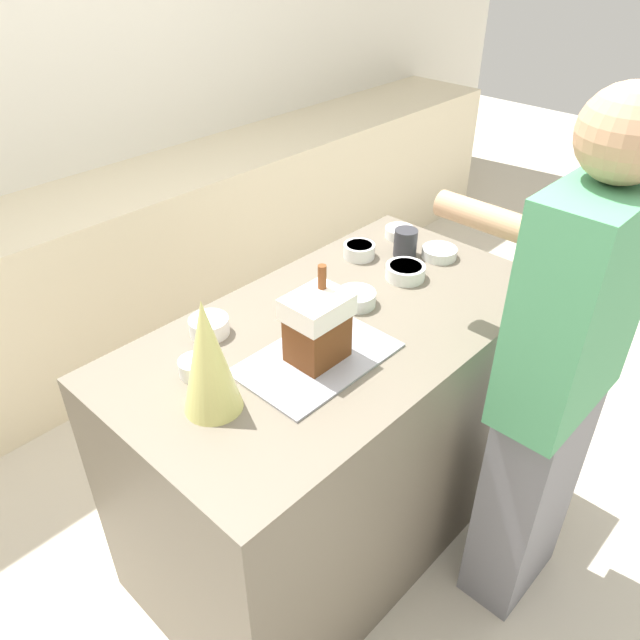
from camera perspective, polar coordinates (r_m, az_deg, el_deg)
ground_plane at (r=2.61m, az=1.40°, el=-17.96°), size 12.00×12.00×0.00m
wall_back at (r=3.31m, az=-25.27°, el=17.91°), size 8.00×0.05×2.60m
back_cabinet_block at (r=3.34m, az=-19.43°, el=3.30°), size 6.00×0.60×0.90m
kitchen_island at (r=2.25m, az=1.57°, el=-10.47°), size 1.47×0.78×0.96m
baking_tray at (r=1.80m, az=-0.25°, el=-3.53°), size 0.45×0.29×0.01m
gingerbread_house at (r=1.73m, az=-0.25°, el=-0.56°), size 0.17×0.14×0.28m
decorative_tree at (r=1.57m, az=-10.22°, el=-3.32°), size 0.15×0.15×0.33m
candy_bowl_center_rear at (r=2.31m, az=3.60°, el=6.41°), size 0.12×0.12×0.05m
candy_bowl_far_left at (r=2.03m, az=3.34°, el=2.06°), size 0.13×0.13×0.05m
candy_bowl_far_right at (r=2.47m, az=7.28°, el=8.00°), size 0.11×0.11×0.04m
candy_bowl_near_tray_left at (r=1.77m, az=-11.36°, el=-4.20°), size 0.09×0.09×0.05m
candy_bowl_behind_tray at (r=2.35m, az=10.86°, el=6.10°), size 0.13×0.13×0.04m
candy_bowl_front_corner at (r=2.19m, az=7.81°, el=4.45°), size 0.14×0.14×0.05m
candy_bowl_near_tray_right at (r=1.92m, az=-10.11°, el=-0.49°), size 0.12×0.12×0.05m
mug at (r=2.33m, az=7.81°, el=7.01°), size 0.09×0.09×0.10m
person at (r=1.93m, az=20.75°, el=-5.50°), size 0.46×0.57×1.74m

